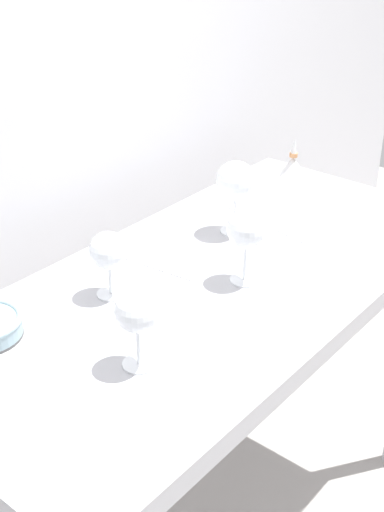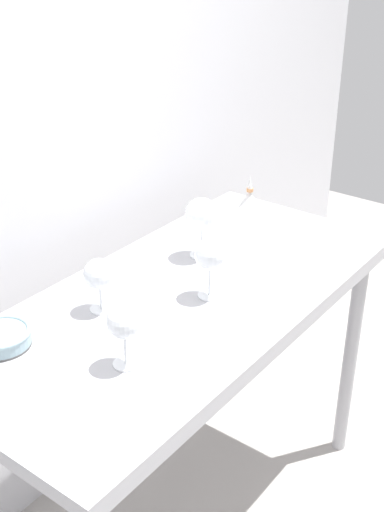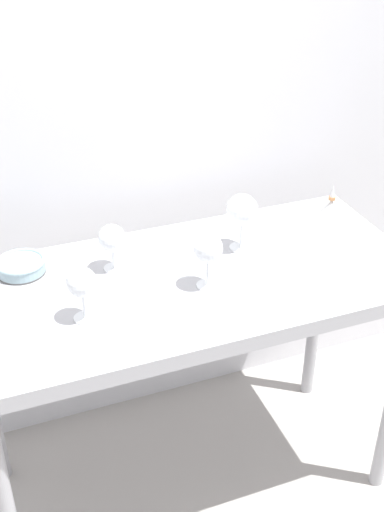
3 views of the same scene
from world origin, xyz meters
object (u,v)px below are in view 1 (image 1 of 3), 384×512
wine_glass_near_center (246,231)px  tasting_sheet_lower (171,253)px  wine_glass_far_right (236,182)px  decanter_funnel (292,169)px  tasting_sheet_upper (284,216)px  wine_glass_near_left (137,313)px  wine_glass_far_left (108,252)px

wine_glass_near_center → tasting_sheet_lower: bearing=93.3°
wine_glass_far_right → decanter_funnel: 0.38m
tasting_sheet_lower → decanter_funnel: decanter_funnel is taller
tasting_sheet_upper → decanter_funnel: (0.21, 0.11, 0.04)m
tasting_sheet_lower → decanter_funnel: (0.56, 0.01, 0.04)m
wine_glass_far_right → tasting_sheet_upper: (0.16, -0.05, -0.13)m
tasting_sheet_lower → tasting_sheet_upper: bearing=-22.2°
wine_glass_far_right → decanter_funnel: (0.37, 0.06, -0.09)m
wine_glass_far_right → tasting_sheet_lower: wine_glass_far_right is taller
wine_glass_near_left → tasting_sheet_lower: wine_glass_near_left is taller
wine_glass_near_left → wine_glass_near_center: wine_glass_near_center is taller
wine_glass_near_center → tasting_sheet_lower: 0.24m
wine_glass_near_center → wine_glass_far_right: bearing=42.0°
wine_glass_near_center → tasting_sheet_upper: bearing=18.5°
wine_glass_far_left → decanter_funnel: wine_glass_far_left is taller
decanter_funnel → wine_glass_near_center: bearing=-157.8°
decanter_funnel → wine_glass_far_left: bearing=-177.4°
wine_glass_near_left → decanter_funnel: (0.92, 0.25, -0.07)m
wine_glass_near_left → tasting_sheet_lower: bearing=33.4°
wine_glass_near_center → decanter_funnel: bearing=22.2°
wine_glass_near_left → decanter_funnel: 0.95m
wine_glass_far_right → wine_glass_far_left: size_ratio=1.26×
wine_glass_far_right → wine_glass_far_left: bearing=176.3°
wine_glass_near_center → tasting_sheet_upper: (0.34, 0.11, -0.12)m
wine_glass_far_left → decanter_funnel: (0.78, 0.03, -0.06)m
wine_glass_near_left → wine_glass_far_left: size_ratio=1.07×
wine_glass_far_right → tasting_sheet_lower: (-0.19, 0.05, -0.13)m
wine_glass_far_left → tasting_sheet_lower: bearing=5.5°
wine_glass_near_left → tasting_sheet_lower: size_ratio=0.67×
wine_glass_near_center → decanter_funnel: size_ratio=1.27×
wine_glass_near_center → wine_glass_near_left: bearing=-175.7°
wine_glass_far_right → decanter_funnel: bearing=9.5°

